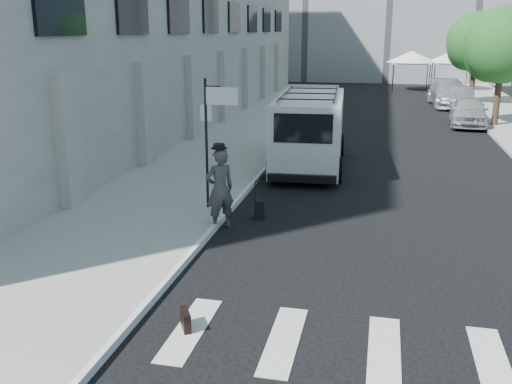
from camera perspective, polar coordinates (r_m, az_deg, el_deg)
The scene contains 15 objects.
ground at distance 12.32m, azimuth 2.43°, elevation -7.33°, with size 120.00×120.00×0.00m, color black.
sidewalk_left at distance 28.26m, azimuth -0.31°, elevation 6.19°, with size 4.50×48.00×0.15m, color gray.
building_left at distance 32.12m, azimuth -12.82°, elevation 17.60°, with size 10.00×44.00×12.00m, color gray.
sign_pole at distance 15.15m, azimuth -4.18°, elevation 7.51°, with size 1.03×0.07×3.50m.
tree_near at distance 31.80m, azimuth 23.24°, elevation 13.10°, with size 3.80×3.83×6.03m.
tree_far at distance 40.69m, azimuth 21.01°, elevation 13.68°, with size 3.80×3.83×6.03m.
tent_left at distance 49.24m, azimuth 15.33°, elevation 12.90°, with size 4.00×4.00×3.20m.
tent_right at distance 49.97m, azimuth 19.06°, elevation 12.64°, with size 4.00×4.00×3.20m.
businessman at distance 14.23m, azimuth -3.63°, elevation 0.29°, with size 0.75×0.49×2.07m, color #3C3C3F.
briefcase at distance 9.88m, azimuth -7.06°, elevation -12.57°, with size 0.12×0.44×0.34m, color black.
suitcase at distance 15.19m, azimuth 0.33°, elevation -1.68°, with size 0.33×0.41×0.99m.
cargo_van at distance 21.03m, azimuth 5.42°, elevation 6.21°, with size 2.78×7.07×2.59m.
parked_car_a at distance 31.89m, azimuth 20.49°, elevation 7.56°, with size 1.80×4.48×1.53m, color #A6A8AE.
parked_car_b at distance 38.81m, azimuth 19.75°, elevation 8.87°, with size 1.49×4.27×1.41m, color #4F5155.
parked_car_c at distance 39.78m, azimuth 18.78°, elevation 9.30°, with size 2.33×5.74×1.67m, color #999BA0.
Camera 1 is at (1.95, -11.15, 4.87)m, focal length 40.00 mm.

